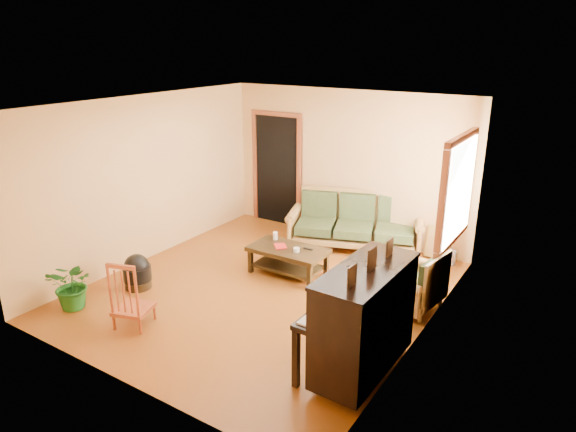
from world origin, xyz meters
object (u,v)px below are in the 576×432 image
Objects in this scene: piano at (364,322)px; armchair at (413,279)px; coffee_table at (288,261)px; footstool at (138,275)px; sofa at (355,222)px; red_chair at (132,292)px; ceramic_crock at (450,258)px; potted_plant at (73,285)px.

armchair is at bearing 93.40° from piano.
coffee_table is 2.93× the size of footstool.
coffee_table is at bearing -124.58° from sofa.
armchair is 1.67m from piano.
footstool is (-1.56, -1.54, -0.02)m from coffee_table.
red_chair is at bearing -130.97° from armchair.
coffee_table is at bearing -139.50° from ceramic_crock.
sofa is 3.60m from footstool.
potted_plant is (-3.79, -0.77, -0.27)m from piano.
piano is (1.98, -1.63, 0.40)m from coffee_table.
footstool is 0.59× the size of potted_plant.
piano reaches higher than armchair.
sofa is 1.62m from ceramic_crock.
coffee_table is (-0.40, -1.47, -0.26)m from sofa.
coffee_table is 2.59m from ceramic_crock.
piano is (0.06, -1.66, 0.20)m from armchair.
ceramic_crock is at bearing 40.50° from coffee_table.
footstool is 0.44× the size of red_chair.
armchair is (1.53, -1.43, -0.06)m from sofa.
potted_plant is (-2.20, -3.86, -0.13)m from sofa.
coffee_table is at bearing 142.05° from piano.
sofa is 5.55× the size of footstool.
ceramic_crock is 5.56m from potted_plant.
coffee_table reaches higher than footstool.
piano is 1.55× the size of red_chair.
red_chair is (0.75, -0.72, 0.26)m from footstool.
sofa reaches higher than red_chair.
footstool is at bearing -179.90° from piano.
piano reaches higher than ceramic_crock.
footstool is (-3.49, -1.58, -0.22)m from armchair.
armchair is at bearing 0.98° from coffee_table.
armchair is 1.67m from ceramic_crock.
armchair is 2.07× the size of footstool.
red_chair reaches higher than ceramic_crock.
sofa reaches higher than coffee_table.
red_chair is at bearing -109.82° from coffee_table.
ceramic_crock is 0.34× the size of potted_plant.
footstool is 4.78m from ceramic_crock.
piano is 3.34m from ceramic_crock.
red_chair is 4.84m from ceramic_crock.
armchair is at bearing -91.38° from ceramic_crock.
sofa reaches higher than potted_plant.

